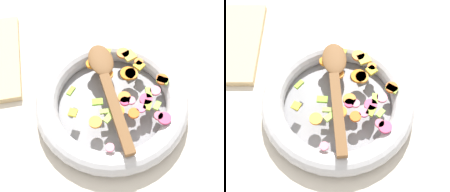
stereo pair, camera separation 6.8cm
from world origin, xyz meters
The scene contains 5 objects.
ground_plane centered at (0.00, 0.00, 0.00)m, with size 4.00×4.00×0.00m, color beige.
skillet centered at (0.00, 0.00, 0.02)m, with size 0.34×0.34×0.05m.
chopped_vegetables centered at (0.02, -0.04, 0.05)m, with size 0.27×0.24×0.01m.
wooden_spoon centered at (0.03, 0.00, 0.06)m, with size 0.29×0.06×0.01m.
cutting_board centered at (0.19, 0.29, 0.01)m, with size 0.26×0.18×0.02m.
Camera 2 is at (-0.36, 0.00, 0.63)m, focal length 50.00 mm.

